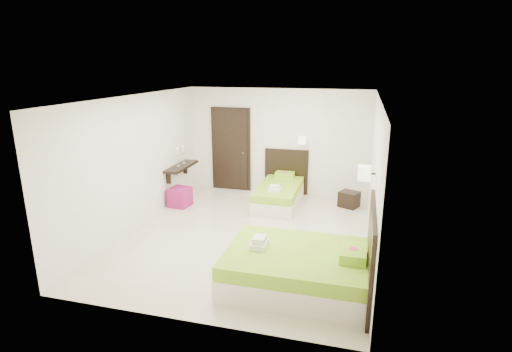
% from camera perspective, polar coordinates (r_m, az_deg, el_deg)
% --- Properties ---
extents(floor, '(5.50, 5.50, 0.00)m').
position_cam_1_polar(floor, '(7.73, -1.30, -8.40)').
color(floor, beige).
rests_on(floor, ground).
extents(bed_single, '(1.09, 1.81, 1.49)m').
position_cam_1_polar(bed_single, '(9.33, 3.41, -2.33)').
color(bed_single, beige).
rests_on(bed_single, ground).
extents(bed_double, '(2.08, 1.77, 1.71)m').
position_cam_1_polar(bed_double, '(6.02, 6.60, -12.78)').
color(bed_double, beige).
rests_on(bed_double, ground).
extents(nightstand, '(0.52, 0.49, 0.36)m').
position_cam_1_polar(nightstand, '(9.37, 13.15, -3.25)').
color(nightstand, black).
rests_on(nightstand, ground).
extents(ottoman, '(0.48, 0.48, 0.44)m').
position_cam_1_polar(ottoman, '(9.32, -10.81, -2.96)').
color(ottoman, '#841150').
rests_on(ottoman, ground).
extents(door, '(1.02, 0.15, 2.14)m').
position_cam_1_polar(door, '(10.21, -3.60, 3.78)').
color(door, black).
rests_on(door, ground).
extents(console_shelf, '(0.35, 1.20, 0.78)m').
position_cam_1_polar(console_shelf, '(9.60, -10.67, 1.32)').
color(console_shelf, black).
rests_on(console_shelf, ground).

